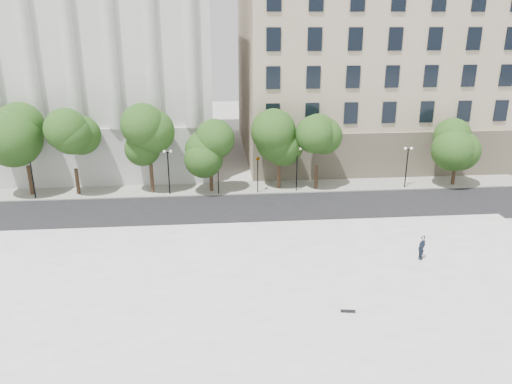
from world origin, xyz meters
TOP-DOWN VIEW (x-y plane):
  - ground at (0.00, 0.00)m, footprint 160.00×160.00m
  - plaza at (0.00, 3.00)m, footprint 44.00×22.00m
  - street at (0.00, 18.00)m, footprint 60.00×8.00m
  - far_sidewalk at (0.00, 24.00)m, footprint 60.00×4.00m
  - building_west at (-17.00, 38.57)m, footprint 31.50×27.65m
  - building_east at (20.00, 38.91)m, footprint 36.00×26.15m
  - traffic_light_west at (-1.66, 22.30)m, footprint 0.95×1.57m
  - traffic_light_east at (2.16, 22.30)m, footprint 0.81×1.73m
  - person_lying at (11.98, 6.36)m, footprint 1.46×1.78m
  - skateboard at (5.29, 0.40)m, footprint 0.86×0.34m
  - street_trees at (-2.04, 23.38)m, footprint 46.30×5.16m
  - lamp_posts at (-0.74, 22.60)m, footprint 36.93×0.28m

SIDE VIEW (x-z plane):
  - ground at x=0.00m, z-range 0.00..0.00m
  - street at x=0.00m, z-range 0.00..0.02m
  - far_sidewalk at x=0.00m, z-range 0.00..0.12m
  - plaza at x=0.00m, z-range 0.00..0.45m
  - skateboard at x=5.29m, z-range 0.45..0.54m
  - person_lying at x=11.98m, z-range 0.45..0.92m
  - lamp_posts at x=-0.74m, z-range 0.78..5.34m
  - traffic_light_west at x=-1.66m, z-range 1.55..5.69m
  - traffic_light_east at x=2.16m, z-range 1.59..5.77m
  - street_trees at x=-2.04m, z-range 1.05..8.86m
  - building_east at x=20.00m, z-range -0.36..22.64m
  - building_west at x=-17.00m, z-range 0.09..25.69m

